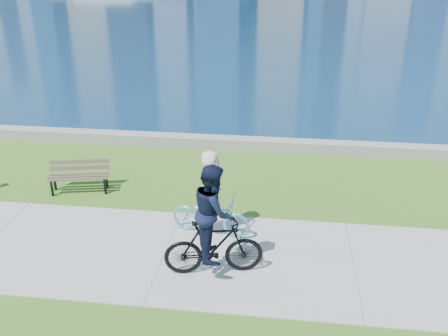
# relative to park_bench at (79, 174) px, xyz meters

# --- Properties ---
(ground) EXTENTS (320.00, 320.00, 0.00)m
(ground) POSITION_rel_park_bench_xyz_m (2.94, -2.66, -0.50)
(ground) COLOR #38651A
(ground) RESTS_ON ground
(concrete_path) EXTENTS (80.00, 3.50, 0.02)m
(concrete_path) POSITION_rel_park_bench_xyz_m (2.94, -2.66, -0.49)
(concrete_path) COLOR #9E9D99
(concrete_path) RESTS_ON ground
(seawall) EXTENTS (90.00, 0.50, 0.35)m
(seawall) POSITION_rel_park_bench_xyz_m (2.94, 3.54, -0.32)
(seawall) COLOR gray
(seawall) RESTS_ON ground
(park_bench) EXTENTS (1.65, 0.86, 0.81)m
(park_bench) POSITION_rel_park_bench_xyz_m (0.00, 0.00, 0.00)
(park_bench) COLOR black
(park_bench) RESTS_ON ground
(cyclist_woman) EXTENTS (0.94, 1.92, 2.03)m
(cyclist_woman) POSITION_rel_park_bench_xyz_m (3.81, -1.74, 0.28)
(cyclist_woman) COLOR #5BBADF
(cyclist_woman) RESTS_ON ground
(cyclist_man) EXTENTS (0.96, 2.05, 2.38)m
(cyclist_man) POSITION_rel_park_bench_xyz_m (4.10, -3.20, 0.52)
(cyclist_man) COLOR black
(cyclist_man) RESTS_ON ground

